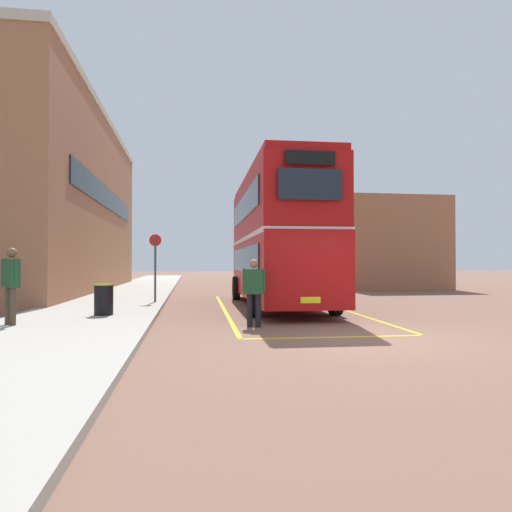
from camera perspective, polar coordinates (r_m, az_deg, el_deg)
The scene contains 11 objects.
ground_plane at distance 23.75m, azimuth 0.41°, elevation -4.69°, with size 135.60×135.60×0.00m, color brown.
sidewalk_left at distance 26.04m, azimuth -14.74°, elevation -4.18°, with size 4.00×57.60×0.14m, color #A39E93.
brick_building_left at distance 27.53m, azimuth -24.27°, elevation 6.07°, with size 6.19×21.68×9.73m.
depot_building_right at distance 34.11m, azimuth 12.69°, elevation 1.15°, with size 6.31×14.45×5.55m.
double_decker_bus at distance 16.75m, azimuth 2.61°, elevation 2.32°, with size 2.90×10.22×4.75m.
single_deck_bus at distance 35.70m, azimuth 3.31°, elevation -0.79°, with size 3.15×8.35×3.02m.
pedestrian_boarding at distance 11.26m, azimuth -0.26°, elevation -3.99°, with size 0.54×0.36×1.67m.
pedestrian_waiting_near at distance 12.04m, azimuth -28.26°, elevation -2.61°, with size 0.51×0.52×1.79m.
litter_bin at distance 13.37m, azimuth -18.45°, elevation -5.15°, with size 0.54×0.54×0.86m.
bus_stop_sign at distance 17.29m, azimuth -12.45°, elevation -0.61°, with size 0.44×0.08×2.50m.
bay_marking_yellow at distance 14.95m, azimuth 3.93°, elevation -6.92°, with size 4.35×12.24×0.01m.
Camera 1 is at (-3.58, -9.03, 1.57)m, focal length 32.08 mm.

